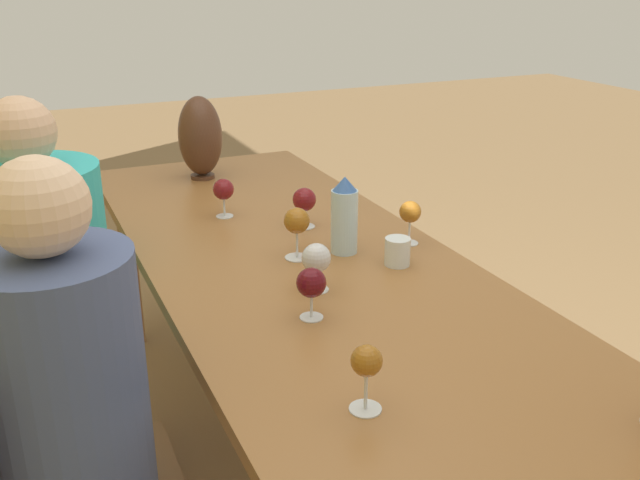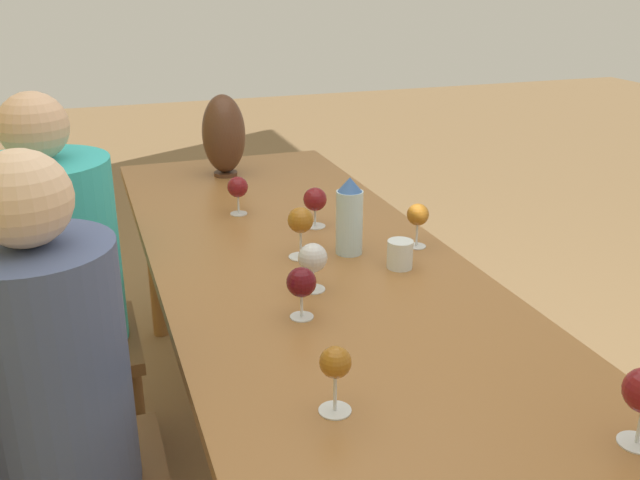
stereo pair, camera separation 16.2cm
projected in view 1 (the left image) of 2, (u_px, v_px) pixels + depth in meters
name	position (u px, v px, depth m)	size (l,w,h in m)	color
dining_table	(312.00, 290.00, 2.03)	(2.55, 0.87, 0.76)	#936033
water_bottle	(344.00, 216.00, 2.07)	(0.08, 0.08, 0.23)	silver
water_tumbler	(397.00, 252.00, 2.00)	(0.07, 0.07, 0.08)	silver
vase	(200.00, 137.00, 2.77)	(0.17, 0.17, 0.33)	#4C2D1E
wine_glass_0	(304.00, 200.00, 2.27)	(0.08, 0.08, 0.13)	silver
wine_glass_1	(316.00, 259.00, 1.83)	(0.08, 0.08, 0.13)	silver
wine_glass_2	(223.00, 190.00, 2.37)	(0.07, 0.07, 0.13)	silver
wine_glass_3	(410.00, 213.00, 2.13)	(0.07, 0.07, 0.14)	silver
wine_glass_4	(367.00, 364.00, 1.32)	(0.06, 0.06, 0.14)	silver
wine_glass_5	(311.00, 284.00, 1.68)	(0.07, 0.07, 0.13)	silver
wine_glass_6	(297.00, 222.00, 2.02)	(0.07, 0.07, 0.15)	silver
chair_far	(28.00, 350.00, 2.09)	(0.44, 0.44, 0.90)	brown
person_near	(78.00, 424.00, 1.47)	(0.33, 0.33, 1.24)	#2D2D38
person_far	(51.00, 296.00, 2.07)	(0.39, 0.39, 1.24)	#2D2D38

